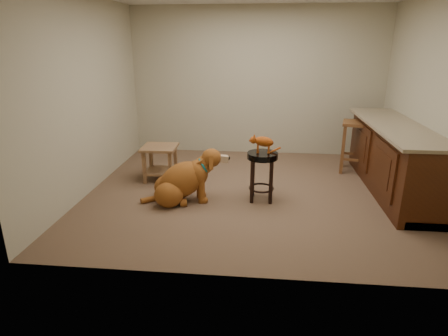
# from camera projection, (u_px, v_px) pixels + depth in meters

# --- Properties ---
(floor) EXTENTS (4.50, 4.00, 0.01)m
(floor) POSITION_uv_depth(u_px,v_px,m) (252.00, 192.00, 5.23)
(floor) COLOR brown
(floor) RESTS_ON ground
(room_shell) EXTENTS (4.54, 4.04, 2.62)m
(room_shell) POSITION_uv_depth(u_px,v_px,m) (255.00, 68.00, 4.69)
(room_shell) COLOR #B2AB8F
(room_shell) RESTS_ON ground
(cabinet_run) EXTENTS (0.70, 2.56, 0.94)m
(cabinet_run) POSITION_uv_depth(u_px,v_px,m) (393.00, 160.00, 5.19)
(cabinet_run) COLOR #411D0B
(cabinet_run) RESTS_ON ground
(padded_stool) EXTENTS (0.40, 0.40, 0.65)m
(padded_stool) POSITION_uv_depth(u_px,v_px,m) (262.00, 167.00, 4.84)
(padded_stool) COLOR black
(padded_stool) RESTS_ON ground
(wood_stool) EXTENTS (0.52, 0.52, 0.81)m
(wood_stool) POSITION_uv_depth(u_px,v_px,m) (355.00, 146.00, 5.94)
(wood_stool) COLOR brown
(wood_stool) RESTS_ON ground
(side_table) EXTENTS (0.51, 0.51, 0.52)m
(side_table) POSITION_uv_depth(u_px,v_px,m) (160.00, 158.00, 5.61)
(side_table) COLOR brown
(side_table) RESTS_ON ground
(golden_retriever) EXTENTS (1.15, 0.67, 0.75)m
(golden_retriever) POSITION_uv_depth(u_px,v_px,m) (183.00, 181.00, 4.85)
(golden_retriever) COLOR brown
(golden_retriever) RESTS_ON ground
(tabby_kitten) EXTENTS (0.42, 0.15, 0.26)m
(tabby_kitten) POSITION_uv_depth(u_px,v_px,m) (262.00, 142.00, 4.74)
(tabby_kitten) COLOR #933C0E
(tabby_kitten) RESTS_ON padded_stool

